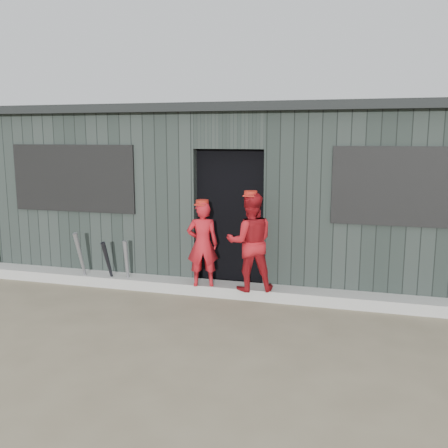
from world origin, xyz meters
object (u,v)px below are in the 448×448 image
(bat_mid, at_px, (127,264))
(player_red_left, at_px, (203,244))
(player_grey_back, at_px, (250,248))
(bat_right, at_px, (108,264))
(dugout, at_px, (251,190))
(bat_left, at_px, (81,259))
(player_red_right, at_px, (250,242))

(bat_mid, distance_m, player_red_left, 1.24)
(player_grey_back, bearing_deg, bat_right, 23.70)
(bat_mid, bearing_deg, dugout, 50.57)
(bat_left, height_order, player_red_left, player_red_left)
(dugout, bearing_deg, player_red_left, -98.33)
(player_red_right, bearing_deg, bat_left, -18.25)
(bat_left, xyz_separation_m, player_grey_back, (2.37, 0.67, 0.16))
(bat_mid, distance_m, player_grey_back, 1.80)
(bat_right, relative_size, player_red_left, 0.62)
(player_red_right, bearing_deg, player_red_left, -19.12)
(player_grey_back, distance_m, dugout, 1.40)
(bat_mid, bearing_deg, player_red_right, -2.43)
(bat_left, distance_m, player_grey_back, 2.47)
(bat_right, xyz_separation_m, player_red_left, (1.43, -0.01, 0.38))
(bat_left, bearing_deg, dugout, 40.98)
(bat_left, bearing_deg, player_red_left, 0.63)
(player_grey_back, bearing_deg, dugout, -72.93)
(dugout, bearing_deg, bat_left, -139.02)
(dugout, bearing_deg, player_grey_back, -78.33)
(player_red_left, distance_m, player_red_right, 0.67)
(bat_mid, relative_size, player_grey_back, 0.62)
(player_grey_back, bearing_deg, bat_mid, 24.33)
(player_red_right, distance_m, player_grey_back, 0.71)
(player_red_right, bearing_deg, bat_mid, -21.01)
(player_red_left, distance_m, player_grey_back, 0.84)
(bat_right, relative_size, player_grey_back, 0.63)
(player_red_right, relative_size, dugout, 0.16)
(bat_left, relative_size, player_red_right, 0.64)
(bat_mid, xyz_separation_m, dugout, (1.44, 1.76, 0.93))
(player_red_right, height_order, dugout, dugout)
(bat_mid, bearing_deg, player_red_left, -3.49)
(player_red_left, xyz_separation_m, player_grey_back, (0.51, 0.65, -0.16))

